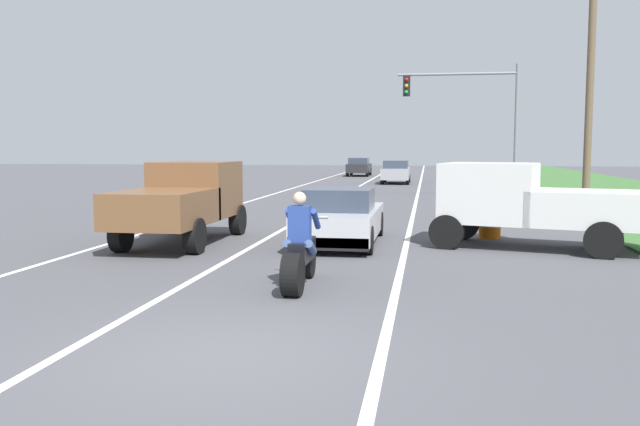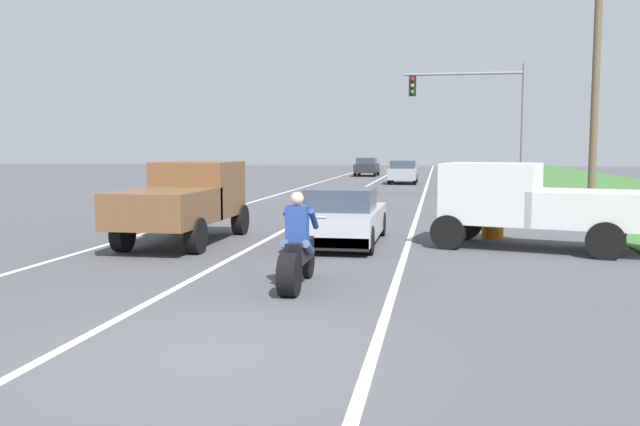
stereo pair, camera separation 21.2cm
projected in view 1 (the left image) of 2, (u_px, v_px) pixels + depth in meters
The scene contains 15 objects.
ground_plane at pixel (220, 356), 7.50m from camera, with size 160.00×160.00×0.00m, color #4C4C51.
lane_stripe_left_solid at pixel (243, 203), 28.01m from camera, with size 0.14×120.00×0.01m, color white.
lane_stripe_right_solid at pixel (415, 206), 26.86m from camera, with size 0.14×120.00×0.01m, color white.
lane_stripe_centre_dashed at pixel (327, 204), 27.43m from camera, with size 0.14×120.00×0.01m, color white.
motorcycle_with_rider at pixel (300, 253), 11.03m from camera, with size 0.70×2.21×1.62m.
sports_car_silver at pixel (340, 218), 16.16m from camera, with size 1.84×4.30×1.37m.
pickup_truck_left_lane_brown at pixel (183, 198), 16.30m from camera, with size 2.02×4.80×1.98m.
pickup_truck_right_shoulder_white at pixel (530, 201), 15.41m from camera, with size 5.14×3.14×1.98m.
traffic_light_mast_near at pixel (478, 109), 29.51m from camera, with size 5.33×0.34×6.00m.
utility_pole_roadside at pixel (589, 100), 21.37m from camera, with size 0.24×0.24×7.74m, color brown.
construction_barrel_nearest at pixel (490, 219), 17.21m from camera, with size 0.58×0.58×1.00m.
construction_barrel_mid at pixel (496, 207), 20.79m from camera, with size 0.58×0.58×1.00m.
construction_barrel_far at pixel (484, 196), 25.35m from camera, with size 0.58×0.58×1.00m.
distant_car_far_ahead at pixel (396, 172), 43.26m from camera, with size 1.80×4.00×1.50m.
distant_car_further_ahead at pixel (359, 167), 54.72m from camera, with size 1.80×4.00×1.50m.
Camera 1 is at (2.29, -7.03, 2.35)m, focal length 37.30 mm.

